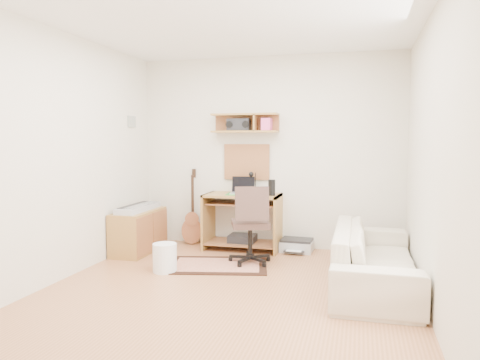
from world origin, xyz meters
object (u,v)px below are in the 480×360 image
(cabinet, at_px, (139,231))
(printer, at_px, (297,245))
(desk, at_px, (242,222))
(sofa, at_px, (375,247))
(task_chair, at_px, (250,224))

(cabinet, distance_m, printer, 2.09)
(desk, height_order, sofa, sofa)
(printer, relative_size, sofa, 0.21)
(desk, bearing_deg, sofa, -34.10)
(desk, relative_size, sofa, 0.50)
(task_chair, height_order, printer, task_chair)
(sofa, bearing_deg, cabinet, 77.69)
(printer, distance_m, sofa, 1.57)
(printer, bearing_deg, desk, -171.88)
(printer, bearing_deg, sofa, -49.26)
(task_chair, bearing_deg, printer, 38.28)
(printer, bearing_deg, task_chair, -119.84)
(task_chair, height_order, sofa, task_chair)
(sofa, bearing_deg, task_chair, 71.26)
(task_chair, bearing_deg, cabinet, 154.42)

